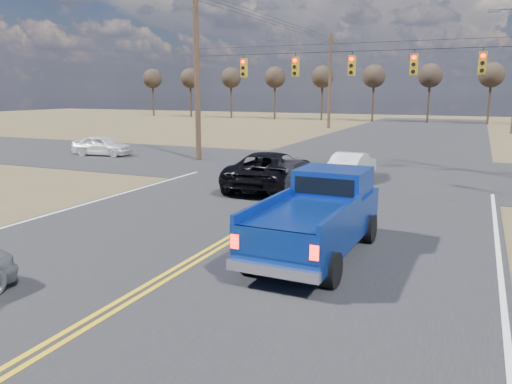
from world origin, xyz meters
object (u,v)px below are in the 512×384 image
at_px(white_car_queue, 352,165).
at_px(cross_car_west, 102,146).
at_px(dgrey_car_queue, 293,175).
at_px(pickup_truck, 318,217).
at_px(black_suv, 270,170).

xyz_separation_m(white_car_queue, cross_car_west, (-16.50, 1.85, 0.01)).
bearing_deg(dgrey_car_queue, pickup_truck, 119.78).
bearing_deg(white_car_queue, cross_car_west, -3.65).
height_order(white_car_queue, cross_car_west, cross_car_west).
height_order(white_car_queue, dgrey_car_queue, dgrey_car_queue).
relative_size(pickup_truck, cross_car_west, 1.45).
xyz_separation_m(white_car_queue, dgrey_car_queue, (-1.60, -3.79, 0.02)).
xyz_separation_m(pickup_truck, cross_car_west, (-18.28, 13.20, -0.34)).
relative_size(black_suv, white_car_queue, 1.47).
bearing_deg(pickup_truck, black_suv, 121.40).
height_order(pickup_truck, black_suv, pickup_truck).
bearing_deg(black_suv, cross_car_west, -26.45).
relative_size(pickup_truck, white_car_queue, 1.42).
relative_size(dgrey_car_queue, cross_car_west, 1.18).
distance_m(black_suv, cross_car_west, 14.98).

